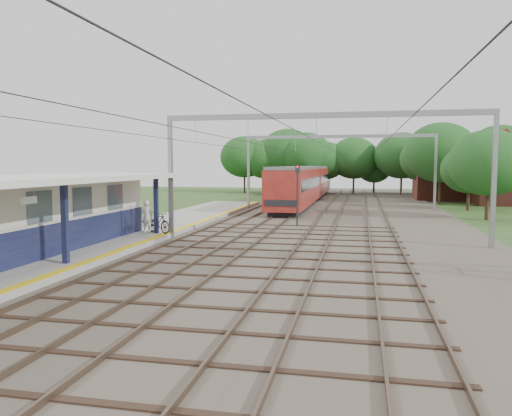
% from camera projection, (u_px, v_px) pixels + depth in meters
% --- Properties ---
extents(ground, '(160.00, 160.00, 0.00)m').
position_uv_depth(ground, '(138.00, 331.00, 12.82)').
color(ground, '#2D4C1E').
rests_on(ground, ground).
extents(ballast_bed, '(18.00, 90.00, 0.10)m').
position_uv_depth(ballast_bed, '(341.00, 216.00, 41.25)').
color(ballast_bed, '#473D33').
rests_on(ballast_bed, ground).
extents(platform, '(5.00, 52.00, 0.35)m').
position_uv_depth(platform, '(123.00, 238.00, 28.00)').
color(platform, gray).
rests_on(platform, ground).
extents(yellow_stripe, '(0.45, 52.00, 0.01)m').
position_uv_depth(yellow_stripe, '(160.00, 236.00, 27.52)').
color(yellow_stripe, yellow).
rests_on(yellow_stripe, platform).
extents(station_building, '(3.41, 18.00, 3.40)m').
position_uv_depth(station_building, '(16.00, 217.00, 21.29)').
color(station_building, beige).
rests_on(station_building, platform).
extents(canopy, '(6.40, 20.00, 3.44)m').
position_uv_depth(canopy, '(21.00, 180.00, 19.95)').
color(canopy, '#121639').
rests_on(canopy, platform).
extents(rail_tracks, '(11.80, 88.00, 0.15)m').
position_uv_depth(rail_tracks, '(311.00, 214.00, 41.75)').
color(rail_tracks, brown).
rests_on(rail_tracks, ballast_bed).
extents(catenary_system, '(17.22, 88.00, 7.00)m').
position_uv_depth(catenary_system, '(331.00, 148.00, 36.30)').
color(catenary_system, gray).
rests_on(catenary_system, ground).
extents(tree_band, '(31.72, 30.88, 8.82)m').
position_uv_depth(tree_band, '(348.00, 160.00, 67.30)').
color(tree_band, '#382619').
rests_on(tree_band, ground).
extents(house_near, '(7.00, 6.12, 7.89)m').
position_uv_depth(house_near, '(509.00, 177.00, 53.11)').
color(house_near, brown).
rests_on(house_near, ground).
extents(house_far, '(8.00, 6.12, 8.66)m').
position_uv_depth(house_far, '(450.00, 173.00, 59.96)').
color(house_far, brown).
rests_on(house_far, ground).
extents(person, '(0.69, 0.46, 1.88)m').
position_uv_depth(person, '(147.00, 217.00, 28.66)').
color(person, silver).
rests_on(person, platform).
extents(bicycle, '(2.02, 1.48, 1.20)m').
position_uv_depth(bicycle, '(158.00, 223.00, 28.55)').
color(bicycle, black).
rests_on(bicycle, platform).
extents(train, '(3.04, 37.89, 3.99)m').
position_uv_depth(train, '(307.00, 183.00, 56.94)').
color(train, black).
rests_on(train, ballast_bed).
extents(signal_post, '(0.33, 0.29, 4.23)m').
position_uv_depth(signal_post, '(297.00, 189.00, 33.68)').
color(signal_post, black).
rests_on(signal_post, ground).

